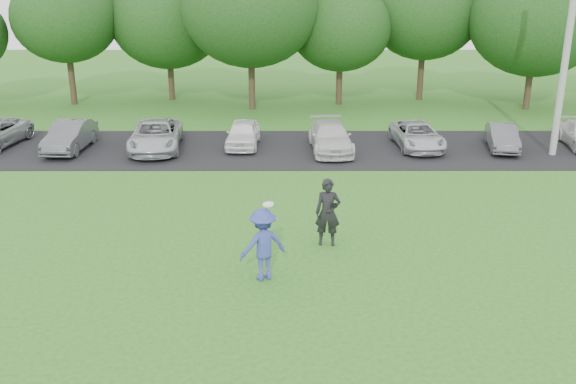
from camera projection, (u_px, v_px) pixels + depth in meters
name	position (u px, v px, depth m)	size (l,w,h in m)	color
ground	(288.00, 288.00, 15.88)	(100.00, 100.00, 0.00)	#29671D
parking_lot	(288.00, 149.00, 28.15)	(32.00, 6.50, 0.03)	black
utility_pole	(568.00, 41.00, 25.70)	(0.28, 0.28, 9.48)	#A0A09B
frisbee_player	(263.00, 244.00, 16.05)	(1.41, 1.16, 2.08)	#38439E
camera_bystander	(328.00, 213.00, 18.07)	(0.75, 0.52, 1.96)	black
parked_cars	(252.00, 135.00, 27.96)	(28.25, 5.12, 1.25)	#B0B2B8
tree_row	(315.00, 18.00, 35.77)	(42.39, 9.85, 8.64)	#38281C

